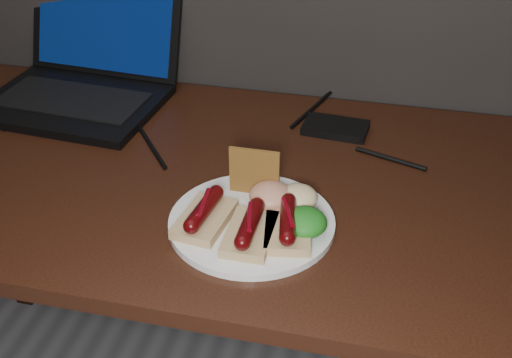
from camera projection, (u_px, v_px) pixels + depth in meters
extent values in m
cube|color=#351A0D|center=(186.00, 176.00, 1.18)|extent=(1.40, 0.70, 0.03)
cube|color=#351A0D|center=(3.00, 202.00, 1.76)|extent=(0.05, 0.05, 0.72)
cube|color=#351A0D|center=(498.00, 275.00, 1.51)|extent=(0.05, 0.05, 0.72)
cube|color=black|center=(73.00, 103.00, 1.38)|extent=(0.38, 0.30, 0.02)
cube|color=black|center=(72.00, 99.00, 1.37)|extent=(0.32, 0.17, 0.00)
cube|color=black|center=(105.00, 21.00, 1.45)|extent=(0.37, 0.12, 0.23)
cube|color=#082053|center=(105.00, 21.00, 1.45)|extent=(0.33, 0.10, 0.20)
cube|color=black|center=(335.00, 128.00, 1.29)|extent=(0.13, 0.09, 0.02)
cylinder|color=black|center=(151.00, 145.00, 1.24)|extent=(0.12, 0.15, 0.01)
cylinder|color=black|center=(315.00, 106.00, 1.38)|extent=(0.07, 0.21, 0.01)
cylinder|color=black|center=(390.00, 159.00, 1.20)|extent=(0.14, 0.05, 0.01)
cylinder|color=black|center=(36.00, 109.00, 1.37)|extent=(0.04, 0.20, 0.01)
cylinder|color=silver|center=(252.00, 222.00, 1.03)|extent=(0.30, 0.30, 0.01)
cube|color=#D3B67C|center=(205.00, 219.00, 1.01)|extent=(0.08, 0.12, 0.02)
cylinder|color=#4D0505|center=(204.00, 209.00, 1.00)|extent=(0.04, 0.10, 0.02)
sphere|color=#4D0505|center=(191.00, 226.00, 0.97)|extent=(0.02, 0.02, 0.02)
sphere|color=#4D0505|center=(216.00, 193.00, 1.04)|extent=(0.02, 0.02, 0.02)
cylinder|color=#5C040D|center=(204.00, 202.00, 1.00)|extent=(0.01, 0.07, 0.01)
cube|color=#D3B67C|center=(250.00, 234.00, 0.98)|extent=(0.07, 0.12, 0.02)
cylinder|color=#4D0505|center=(250.00, 223.00, 0.97)|extent=(0.03, 0.10, 0.02)
sphere|color=#4D0505|center=(242.00, 243.00, 0.93)|extent=(0.03, 0.02, 0.02)
sphere|color=#4D0505|center=(257.00, 205.00, 1.01)|extent=(0.03, 0.02, 0.02)
cylinder|color=#5C040D|center=(250.00, 217.00, 0.97)|extent=(0.02, 0.07, 0.01)
cube|color=#D3B67C|center=(288.00, 229.00, 0.99)|extent=(0.09, 0.12, 0.02)
cylinder|color=#4D0505|center=(288.00, 219.00, 0.98)|extent=(0.04, 0.10, 0.02)
sphere|color=#4D0505|center=(287.00, 238.00, 0.94)|extent=(0.03, 0.02, 0.02)
sphere|color=#4D0505|center=(289.00, 201.00, 1.02)|extent=(0.03, 0.02, 0.02)
cylinder|color=#5C040D|center=(288.00, 212.00, 0.97)|extent=(0.03, 0.07, 0.01)
cube|color=#956028|center=(254.00, 172.00, 1.07)|extent=(0.09, 0.01, 0.08)
ellipsoid|color=#145410|center=(305.00, 222.00, 0.99)|extent=(0.07, 0.07, 0.04)
ellipsoid|color=#9A0F0F|center=(271.00, 195.00, 1.05)|extent=(0.07, 0.07, 0.04)
ellipsoid|color=beige|center=(298.00, 197.00, 1.05)|extent=(0.06, 0.06, 0.04)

